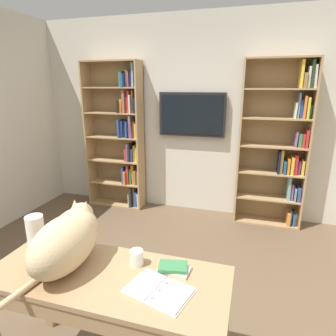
{
  "coord_description": "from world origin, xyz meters",
  "views": [
    {
      "loc": [
        -0.83,
        1.73,
        1.78
      ],
      "look_at": [
        -0.02,
        -1.03,
        0.95
      ],
      "focal_mm": 30.62,
      "sensor_mm": 36.0,
      "label": 1
    }
  ],
  "objects_px": {
    "paper_towel_roll": "(36,233)",
    "coffee_mug": "(137,258)",
    "wall_mounted_tv": "(192,115)",
    "desk_book_stack": "(174,268)",
    "bookshelf_right": "(122,137)",
    "desk": "(106,296)",
    "open_binder": "(159,290)",
    "bookshelf_left": "(280,145)",
    "cat": "(68,238)"
  },
  "relations": [
    {
      "from": "desk",
      "to": "desk_book_stack",
      "type": "xyz_separation_m",
      "value": [
        -0.35,
        -0.16,
        0.15
      ]
    },
    {
      "from": "desk",
      "to": "desk_book_stack",
      "type": "bearing_deg",
      "value": -156.4
    },
    {
      "from": "paper_towel_roll",
      "to": "bookshelf_right",
      "type": "bearing_deg",
      "value": -77.33
    },
    {
      "from": "wall_mounted_tv",
      "to": "desk",
      "type": "xyz_separation_m",
      "value": [
        -0.08,
        2.66,
        -0.77
      ]
    },
    {
      "from": "paper_towel_roll",
      "to": "desk_book_stack",
      "type": "distance_m",
      "value": 0.91
    },
    {
      "from": "open_binder",
      "to": "desk_book_stack",
      "type": "height_order",
      "value": "desk_book_stack"
    },
    {
      "from": "desk",
      "to": "coffee_mug",
      "type": "distance_m",
      "value": 0.27
    },
    {
      "from": "bookshelf_left",
      "to": "open_binder",
      "type": "bearing_deg",
      "value": 73.95
    },
    {
      "from": "bookshelf_right",
      "to": "paper_towel_roll",
      "type": "bearing_deg",
      "value": 102.67
    },
    {
      "from": "desk",
      "to": "open_binder",
      "type": "distance_m",
      "value": 0.36
    },
    {
      "from": "bookshelf_right",
      "to": "desk_book_stack",
      "type": "distance_m",
      "value": 2.84
    },
    {
      "from": "open_binder",
      "to": "coffee_mug",
      "type": "height_order",
      "value": "coffee_mug"
    },
    {
      "from": "cat",
      "to": "desk_book_stack",
      "type": "relative_size",
      "value": 3.56
    },
    {
      "from": "bookshelf_right",
      "to": "cat",
      "type": "bearing_deg",
      "value": 108.6
    },
    {
      "from": "desk",
      "to": "paper_towel_roll",
      "type": "bearing_deg",
      "value": -12.5
    },
    {
      "from": "coffee_mug",
      "to": "desk",
      "type": "bearing_deg",
      "value": 49.54
    },
    {
      "from": "bookshelf_left",
      "to": "bookshelf_right",
      "type": "height_order",
      "value": "bookshelf_right"
    },
    {
      "from": "wall_mounted_tv",
      "to": "paper_towel_roll",
      "type": "height_order",
      "value": "wall_mounted_tv"
    },
    {
      "from": "paper_towel_roll",
      "to": "desk_book_stack",
      "type": "bearing_deg",
      "value": -177.93
    },
    {
      "from": "bookshelf_right",
      "to": "wall_mounted_tv",
      "type": "distance_m",
      "value": 1.09
    },
    {
      "from": "bookshelf_left",
      "to": "cat",
      "type": "relative_size",
      "value": 3.11
    },
    {
      "from": "cat",
      "to": "open_binder",
      "type": "distance_m",
      "value": 0.61
    },
    {
      "from": "cat",
      "to": "paper_towel_roll",
      "type": "bearing_deg",
      "value": -14.26
    },
    {
      "from": "desk_book_stack",
      "to": "wall_mounted_tv",
      "type": "bearing_deg",
      "value": -80.16
    },
    {
      "from": "wall_mounted_tv",
      "to": "coffee_mug",
      "type": "distance_m",
      "value": 2.59
    },
    {
      "from": "coffee_mug",
      "to": "paper_towel_roll",
      "type": "bearing_deg",
      "value": 2.43
    },
    {
      "from": "wall_mounted_tv",
      "to": "coffee_mug",
      "type": "xyz_separation_m",
      "value": [
        -0.21,
        2.51,
        -0.6
      ]
    },
    {
      "from": "bookshelf_right",
      "to": "paper_towel_roll",
      "type": "distance_m",
      "value": 2.52
    },
    {
      "from": "open_binder",
      "to": "desk_book_stack",
      "type": "xyz_separation_m",
      "value": [
        -0.03,
        -0.19,
        0.01
      ]
    },
    {
      "from": "bookshelf_left",
      "to": "bookshelf_right",
      "type": "distance_m",
      "value": 2.18
    },
    {
      "from": "bookshelf_right",
      "to": "wall_mounted_tv",
      "type": "relative_size",
      "value": 2.32
    },
    {
      "from": "coffee_mug",
      "to": "cat",
      "type": "bearing_deg",
      "value": 15.41
    },
    {
      "from": "bookshelf_right",
      "to": "open_binder",
      "type": "bearing_deg",
      "value": 118.77
    },
    {
      "from": "cat",
      "to": "open_binder",
      "type": "relative_size",
      "value": 1.79
    },
    {
      "from": "bookshelf_right",
      "to": "desk",
      "type": "relative_size",
      "value": 1.53
    },
    {
      "from": "bookshelf_right",
      "to": "coffee_mug",
      "type": "bearing_deg",
      "value": 116.94
    },
    {
      "from": "wall_mounted_tv",
      "to": "open_binder",
      "type": "distance_m",
      "value": 2.8
    },
    {
      "from": "open_binder",
      "to": "coffee_mug",
      "type": "distance_m",
      "value": 0.27
    },
    {
      "from": "bookshelf_right",
      "to": "bookshelf_left",
      "type": "bearing_deg",
      "value": -179.89
    },
    {
      "from": "bookshelf_left",
      "to": "coffee_mug",
      "type": "distance_m",
      "value": 2.62
    },
    {
      "from": "bookshelf_left",
      "to": "desk",
      "type": "xyz_separation_m",
      "value": [
        1.08,
        2.58,
        -0.43
      ]
    },
    {
      "from": "paper_towel_roll",
      "to": "coffee_mug",
      "type": "xyz_separation_m",
      "value": [
        -0.68,
        -0.03,
        -0.07
      ]
    },
    {
      "from": "desk",
      "to": "desk_book_stack",
      "type": "relative_size",
      "value": 7.28
    },
    {
      "from": "bookshelf_right",
      "to": "wall_mounted_tv",
      "type": "height_order",
      "value": "bookshelf_right"
    },
    {
      "from": "bookshelf_left",
      "to": "paper_towel_roll",
      "type": "xyz_separation_m",
      "value": [
        1.63,
        2.46,
        -0.18
      ]
    },
    {
      "from": "paper_towel_roll",
      "to": "coffee_mug",
      "type": "distance_m",
      "value": 0.68
    },
    {
      "from": "desk",
      "to": "open_binder",
      "type": "relative_size",
      "value": 3.66
    },
    {
      "from": "open_binder",
      "to": "paper_towel_roll",
      "type": "distance_m",
      "value": 0.9
    },
    {
      "from": "paper_towel_roll",
      "to": "wall_mounted_tv",
      "type": "bearing_deg",
      "value": -100.52
    },
    {
      "from": "bookshelf_right",
      "to": "open_binder",
      "type": "distance_m",
      "value": 2.99
    }
  ]
}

